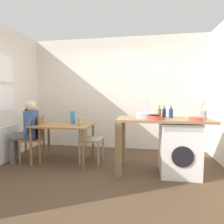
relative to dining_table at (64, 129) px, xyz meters
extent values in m
plane|color=#4C3826|center=(0.88, -0.56, -0.64)|extent=(5.46, 5.46, 0.00)
cube|color=silver|center=(0.88, 1.19, 0.71)|extent=(4.60, 0.10, 2.70)
cube|color=white|center=(-1.14, -0.26, -0.29)|extent=(0.10, 0.80, 0.70)
cube|color=#9E7042|center=(0.00, 0.00, 0.08)|extent=(1.10, 0.76, 0.03)
cylinder|color=brown|center=(-0.50, -0.33, -0.29)|extent=(0.05, 0.05, 0.71)
cylinder|color=brown|center=(0.50, -0.33, -0.29)|extent=(0.05, 0.05, 0.71)
cylinder|color=brown|center=(-0.50, 0.33, -0.29)|extent=(0.05, 0.05, 0.71)
cylinder|color=brown|center=(0.50, 0.33, -0.29)|extent=(0.05, 0.05, 0.71)
cube|color=olive|center=(-0.62, -0.10, -0.19)|extent=(0.50, 0.50, 0.04)
cube|color=olive|center=(-0.45, -0.04, 0.03)|extent=(0.15, 0.37, 0.45)
cylinder|color=olive|center=(-0.74, -0.33, -0.42)|extent=(0.04, 0.04, 0.45)
cylinder|color=olive|center=(-0.85, 0.02, -0.42)|extent=(0.04, 0.04, 0.45)
cylinder|color=olive|center=(-0.39, -0.22, -0.42)|extent=(0.04, 0.04, 0.45)
cylinder|color=olive|center=(-0.50, 0.13, -0.42)|extent=(0.04, 0.04, 0.45)
cube|color=gray|center=(0.55, 0.05, -0.19)|extent=(0.42, 0.42, 0.04)
cube|color=gray|center=(0.37, 0.06, 0.03)|extent=(0.05, 0.38, 0.45)
cylinder|color=gray|center=(0.74, 0.22, -0.42)|extent=(0.04, 0.04, 0.45)
cylinder|color=gray|center=(0.72, -0.14, -0.42)|extent=(0.04, 0.04, 0.45)
cylinder|color=gray|center=(0.38, 0.24, -0.42)|extent=(0.04, 0.04, 0.45)
cylinder|color=gray|center=(0.36, -0.12, -0.42)|extent=(0.04, 0.04, 0.45)
cylinder|color=#595651|center=(-0.92, -0.29, -0.42)|extent=(0.11, 0.11, 0.45)
cylinder|color=#595651|center=(-0.97, -0.12, -0.42)|extent=(0.11, 0.11, 0.45)
cylinder|color=#595651|center=(-0.76, -0.24, -0.14)|extent=(0.42, 0.26, 0.14)
cylinder|color=#595651|center=(-0.82, -0.07, -0.14)|extent=(0.42, 0.26, 0.14)
cube|color=#3F598C|center=(-0.62, -0.10, 0.11)|extent=(0.30, 0.39, 0.52)
cylinder|color=#3F598C|center=(-0.57, -0.31, 0.09)|extent=(0.21, 0.14, 0.31)
cylinder|color=#3F598C|center=(-0.70, 0.09, 0.09)|extent=(0.21, 0.14, 0.31)
sphere|color=beige|center=(-0.62, -0.10, 0.45)|extent=(0.21, 0.21, 0.21)
sphere|color=black|center=(-0.68, -0.12, 0.37)|extent=(0.12, 0.12, 0.12)
cube|color=olive|center=(1.85, -0.25, 0.26)|extent=(1.50, 0.68, 0.04)
cube|color=brown|center=(1.15, -0.54, -0.20)|extent=(0.10, 0.10, 0.88)
cube|color=brown|center=(1.15, 0.04, -0.20)|extent=(0.10, 0.10, 0.88)
cube|color=white|center=(2.12, -0.25, -0.21)|extent=(0.60, 0.60, 0.86)
cylinder|color=black|center=(2.12, -0.56, -0.26)|extent=(0.32, 0.02, 0.32)
cube|color=#B2B2B7|center=(2.12, -0.55, 0.16)|extent=(0.54, 0.01, 0.08)
cylinder|color=#9EA0A5|center=(1.59, -0.25, 0.32)|extent=(0.38, 0.38, 0.09)
cylinder|color=#B2B2B7|center=(1.59, -0.07, 0.42)|extent=(0.02, 0.02, 0.28)
cylinder|color=brown|center=(1.80, -0.14, 0.35)|extent=(0.06, 0.06, 0.15)
cone|color=brown|center=(1.80, -0.14, 0.44)|extent=(0.05, 0.05, 0.04)
cylinder|color=#262626|center=(1.80, -0.14, 0.47)|extent=(0.02, 0.02, 0.02)
cylinder|color=navy|center=(1.89, -0.06, 0.35)|extent=(0.06, 0.06, 0.14)
cone|color=navy|center=(1.89, -0.06, 0.44)|extent=(0.06, 0.06, 0.04)
cylinder|color=#262626|center=(1.89, -0.06, 0.47)|extent=(0.03, 0.03, 0.02)
cylinder|color=navy|center=(1.99, -0.13, 0.35)|extent=(0.07, 0.07, 0.15)
cone|color=navy|center=(1.99, -0.13, 0.44)|extent=(0.06, 0.06, 0.04)
cylinder|color=#262626|center=(1.99, -0.13, 0.47)|extent=(0.03, 0.03, 0.02)
cylinder|color=#D84C38|center=(1.70, -0.45, 0.31)|extent=(0.24, 0.24, 0.06)
cylinder|color=maroon|center=(1.70, -0.45, 0.33)|extent=(0.19, 0.19, 0.03)
cylinder|color=gray|center=(2.48, -0.20, 0.34)|extent=(0.11, 0.11, 0.13)
cylinder|color=#99724C|center=(2.46, -0.19, 0.49)|extent=(0.01, 0.04, 0.18)
cylinder|color=#99724C|center=(2.50, -0.21, 0.49)|extent=(0.01, 0.05, 0.18)
cylinder|color=#D84C38|center=(2.30, -0.47, 0.30)|extent=(0.20, 0.20, 0.05)
cylinder|color=maroon|center=(2.30, -0.47, 0.32)|extent=(0.16, 0.16, 0.03)
cylinder|color=teal|center=(0.15, 0.10, 0.22)|extent=(0.09, 0.09, 0.25)
cube|color=#B2B2B7|center=(1.80, -0.35, 0.28)|extent=(0.15, 0.06, 0.01)
cube|color=#262628|center=(1.80, -0.35, 0.28)|extent=(0.15, 0.06, 0.01)
camera|label=1|loc=(1.53, -3.39, 0.63)|focal=29.82mm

